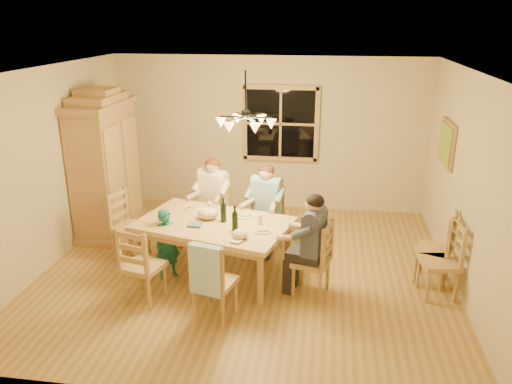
% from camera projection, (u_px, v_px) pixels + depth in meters
% --- Properties ---
extents(floor, '(5.50, 5.50, 0.00)m').
position_uv_depth(floor, '(247.00, 269.00, 6.91)').
color(floor, olive).
rests_on(floor, ground).
extents(ceiling, '(5.50, 5.00, 0.02)m').
position_uv_depth(ceiling, '(245.00, 70.00, 6.01)').
color(ceiling, white).
rests_on(ceiling, wall_back).
extents(wall_back, '(5.50, 0.02, 2.70)m').
position_uv_depth(wall_back, '(269.00, 134.00, 8.80)').
color(wall_back, '#C7B08D').
rests_on(wall_back, floor).
extents(wall_left, '(0.02, 5.00, 2.70)m').
position_uv_depth(wall_left, '(49.00, 168.00, 6.84)').
color(wall_left, '#C7B08D').
rests_on(wall_left, floor).
extents(wall_right, '(0.02, 5.00, 2.70)m').
position_uv_depth(wall_right, '(468.00, 187.00, 6.09)').
color(wall_right, '#C7B08D').
rests_on(wall_right, floor).
extents(window, '(1.30, 0.06, 1.30)m').
position_uv_depth(window, '(281.00, 124.00, 8.67)').
color(window, black).
rests_on(window, wall_back).
extents(painting, '(0.06, 0.78, 0.64)m').
position_uv_depth(painting, '(447.00, 143.00, 7.13)').
color(painting, '#9B7143').
rests_on(painting, wall_right).
extents(chandelier, '(0.77, 0.68, 0.71)m').
position_uv_depth(chandelier, '(246.00, 121.00, 6.22)').
color(chandelier, black).
rests_on(chandelier, ceiling).
extents(armoire, '(0.66, 1.40, 2.30)m').
position_uv_depth(armoire, '(106.00, 168.00, 7.86)').
color(armoire, '#9B7143').
rests_on(armoire, floor).
extents(dining_table, '(2.19, 1.64, 0.76)m').
position_uv_depth(dining_table, '(214.00, 229.00, 6.59)').
color(dining_table, tan).
rests_on(dining_table, floor).
extents(chair_far_left, '(0.53, 0.52, 0.99)m').
position_uv_depth(chair_far_left, '(214.00, 223.00, 7.69)').
color(chair_far_left, '#B2854E').
rests_on(chair_far_left, floor).
extents(chair_far_right, '(0.53, 0.52, 0.99)m').
position_uv_depth(chair_far_right, '(266.00, 232.00, 7.37)').
color(chair_far_right, '#B2854E').
rests_on(chair_far_right, floor).
extents(chair_near_left, '(0.53, 0.52, 0.99)m').
position_uv_depth(chair_near_left, '(144.00, 277.00, 6.09)').
color(chair_near_left, '#B2854E').
rests_on(chair_near_left, floor).
extents(chair_near_right, '(0.53, 0.52, 0.99)m').
position_uv_depth(chair_near_right, '(215.00, 294.00, 5.73)').
color(chair_near_right, '#B2854E').
rests_on(chair_near_right, floor).
extents(chair_end_left, '(0.52, 0.53, 0.99)m').
position_uv_depth(chair_end_left, '(131.00, 237.00, 7.21)').
color(chair_end_left, '#B2854E').
rests_on(chair_end_left, floor).
extents(chair_end_right, '(0.52, 0.53, 0.99)m').
position_uv_depth(chair_end_right, '(311.00, 272.00, 6.22)').
color(chair_end_right, '#B2854E').
rests_on(chair_end_right, floor).
extents(adult_woman, '(0.47, 0.50, 0.87)m').
position_uv_depth(adult_woman, '(213.00, 190.00, 7.51)').
color(adult_woman, beige).
rests_on(adult_woman, floor).
extents(adult_plaid_man, '(0.47, 0.50, 0.87)m').
position_uv_depth(adult_plaid_man, '(266.00, 198.00, 7.19)').
color(adult_plaid_man, '#346391').
rests_on(adult_plaid_man, floor).
extents(adult_slate_man, '(0.50, 0.47, 0.87)m').
position_uv_depth(adult_slate_man, '(313.00, 233.00, 6.04)').
color(adult_slate_man, '#414868').
rests_on(adult_slate_man, floor).
extents(towel, '(0.39, 0.19, 0.58)m').
position_uv_depth(towel, '(206.00, 270.00, 5.44)').
color(towel, '#9CC2D4').
rests_on(towel, chair_near_right).
extents(wine_bottle_a, '(0.08, 0.08, 0.33)m').
position_uv_depth(wine_bottle_a, '(223.00, 210.00, 6.52)').
color(wine_bottle_a, black).
rests_on(wine_bottle_a, dining_table).
extents(wine_bottle_b, '(0.08, 0.08, 0.33)m').
position_uv_depth(wine_bottle_b, '(235.00, 218.00, 6.24)').
color(wine_bottle_b, black).
rests_on(wine_bottle_b, dining_table).
extents(plate_woman, '(0.26, 0.26, 0.02)m').
position_uv_depth(plate_woman, '(194.00, 207.00, 7.04)').
color(plate_woman, white).
rests_on(plate_woman, dining_table).
extents(plate_plaid, '(0.26, 0.26, 0.02)m').
position_uv_depth(plate_plaid, '(246.00, 216.00, 6.74)').
color(plate_plaid, white).
rests_on(plate_plaid, dining_table).
extents(plate_slate, '(0.26, 0.26, 0.02)m').
position_uv_depth(plate_slate, '(262.00, 230.00, 6.28)').
color(plate_slate, white).
rests_on(plate_slate, dining_table).
extents(wine_glass_a, '(0.06, 0.06, 0.14)m').
position_uv_depth(wine_glass_a, '(210.00, 207.00, 6.88)').
color(wine_glass_a, silver).
rests_on(wine_glass_a, dining_table).
extents(wine_glass_b, '(0.06, 0.06, 0.14)m').
position_uv_depth(wine_glass_b, '(260.00, 219.00, 6.45)').
color(wine_glass_b, silver).
rests_on(wine_glass_b, dining_table).
extents(cap, '(0.20, 0.20, 0.11)m').
position_uv_depth(cap, '(240.00, 234.00, 6.06)').
color(cap, beige).
rests_on(cap, dining_table).
extents(napkin, '(0.21, 0.18, 0.03)m').
position_uv_depth(napkin, '(195.00, 225.00, 6.43)').
color(napkin, slate).
rests_on(napkin, dining_table).
extents(cloth_bundle, '(0.28, 0.22, 0.15)m').
position_uv_depth(cloth_bundle, '(208.00, 213.00, 6.63)').
color(cloth_bundle, beige).
rests_on(cloth_bundle, dining_table).
extents(child, '(0.42, 0.40, 0.96)m').
position_uv_depth(child, '(167.00, 244.00, 6.57)').
color(child, '#18686D').
rests_on(child, floor).
extents(chair_spare_front, '(0.48, 0.50, 0.99)m').
position_uv_depth(chair_spare_front, '(437.00, 273.00, 6.18)').
color(chair_spare_front, '#B2854E').
rests_on(chair_spare_front, floor).
extents(chair_spare_back, '(0.55, 0.57, 0.99)m').
position_uv_depth(chair_spare_back, '(432.00, 261.00, 6.50)').
color(chair_spare_back, '#B2854E').
rests_on(chair_spare_back, floor).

